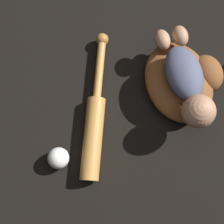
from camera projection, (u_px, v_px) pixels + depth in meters
name	position (u px, v px, depth m)	size (l,w,h in m)	color
ground_plane	(180.00, 90.00, 1.12)	(6.00, 6.00, 0.00)	black
baseball_glove	(184.00, 81.00, 1.08)	(0.34, 0.32, 0.09)	brown
baby_figure	(187.00, 82.00, 0.99)	(0.36, 0.19, 0.11)	#4C516B
baseball_bat	(94.00, 122.00, 1.06)	(0.46, 0.33, 0.06)	#C6843D
baseball	(58.00, 158.00, 1.02)	(0.07, 0.07, 0.07)	white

